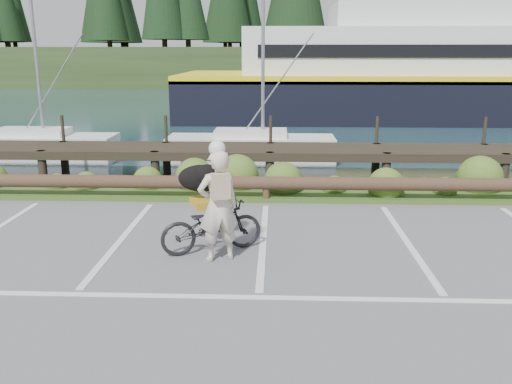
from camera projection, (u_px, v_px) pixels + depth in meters
ground at (260, 286)px, 7.95m from camera, size 72.00×72.00×0.00m
harbor_backdrop at (278, 75)px, 83.90m from camera, size 170.00×160.00×30.00m
vegetation_strip at (267, 192)px, 13.06m from camera, size 34.00×1.60×0.10m
log_rail at (266, 202)px, 12.40m from camera, size 32.00×0.30×0.60m
bicycle at (212, 226)px, 9.21m from camera, size 1.87×1.26×0.93m
cyclist at (218, 206)px, 8.73m from camera, size 0.79×0.67×1.84m
dog at (202, 178)px, 9.55m from camera, size 0.70×0.93×0.48m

